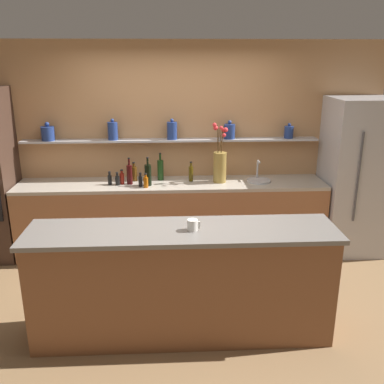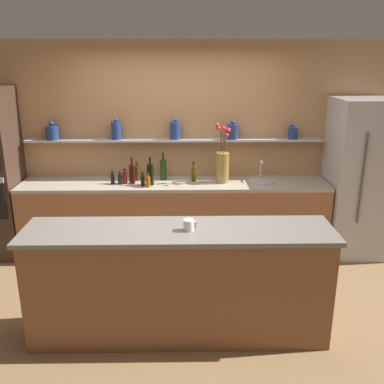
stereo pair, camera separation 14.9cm
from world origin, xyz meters
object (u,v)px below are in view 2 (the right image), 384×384
bottle_wine_4 (163,169)px  coffee_mug (189,225)px  bottle_wine_9 (132,174)px  bottle_sauce_0 (125,177)px  refrigerator (361,179)px  sink_fixture (262,180)px  bottle_wine_1 (150,174)px  bottle_sauce_3 (148,181)px  flower_vase (222,164)px  bottle_sauce_8 (113,178)px  bottle_oil_7 (194,173)px  bottle_sauce_5 (143,180)px  bottle_sauce_6 (120,179)px  bottle_spirit_2 (137,173)px

bottle_wine_4 → coffee_mug: bottle_wine_4 is taller
bottle_wine_9 → bottle_sauce_0: bearing=175.6°
refrigerator → sink_fixture: bearing=177.7°
bottle_wine_1 → bottle_sauce_0: bearing=167.6°
bottle_sauce_3 → flower_vase: bearing=11.8°
coffee_mug → bottle_sauce_0: bearing=114.0°
bottle_sauce_3 → bottle_sauce_8: 0.46m
bottle_sauce_0 → bottle_oil_7: (0.84, 0.08, 0.03)m
bottle_sauce_3 → sink_fixture: bearing=7.9°
bottle_wine_4 → bottle_sauce_5: bearing=-129.8°
bottle_sauce_0 → bottle_sauce_8: (-0.15, -0.01, -0.01)m
bottle_sauce_5 → bottle_sauce_8: size_ratio=1.05×
bottle_wine_4 → bottle_sauce_6: bearing=-158.1°
bottle_sauce_0 → bottle_wine_1: (0.32, -0.07, 0.06)m
flower_vase → bottle_wine_4: (-0.73, 0.14, -0.10)m
bottle_sauce_3 → bottle_oil_7: 0.60m
bottle_wine_1 → coffee_mug: 1.71m
bottle_wine_4 → coffee_mug: (0.30, -1.89, 0.02)m
flower_vase → bottle_wine_9: 1.11m
refrigerator → bottle_sauce_0: refrigerator is taller
bottle_sauce_0 → bottle_oil_7: size_ratio=0.73×
flower_vase → sink_fixture: bearing=0.6°
bottle_sauce_8 → bottle_oil_7: bearing=5.3°
refrigerator → bottle_sauce_8: bearing=179.9°
bottle_wine_1 → bottle_spirit_2: bearing=132.6°
bottle_wine_4 → bottle_wine_9: size_ratio=1.05×
bottle_spirit_2 → bottle_sauce_5: size_ratio=1.41×
bottle_sauce_3 → bottle_wine_9: (-0.20, 0.15, 0.05)m
bottle_sauce_0 → bottle_wine_9: size_ratio=0.55×
bottle_wine_1 → bottle_wine_9: size_ratio=1.06×
refrigerator → bottle_sauce_3: 2.60m
coffee_mug → bottle_spirit_2: bearing=108.8°
bottle_sauce_6 → bottle_wine_9: bearing=14.6°
bottle_sauce_0 → bottle_sauce_5: 0.26m
bottle_sauce_3 → coffee_mug: coffee_mug is taller
coffee_mug → sink_fixture: bearing=62.4°
bottle_sauce_5 → bottle_sauce_8: bearing=164.6°
bottle_spirit_2 → coffee_mug: size_ratio=2.20×
bottle_wine_4 → bottle_sauce_6: bottle_wine_4 is taller
bottle_wine_9 → bottle_sauce_8: bearing=-178.3°
refrigerator → bottle_sauce_5: (-2.66, -0.10, 0.02)m
bottle_sauce_6 → bottle_wine_9: 0.16m
flower_vase → bottle_sauce_5: flower_vase is taller
coffee_mug → bottle_sauce_5: bearing=108.4°
bottle_sauce_3 → bottle_sauce_6: bearing=161.5°
refrigerator → bottle_sauce_8: (-3.04, 0.00, 0.02)m
bottle_wine_4 → bottle_sauce_6: 0.56m
bottle_sauce_0 → bottle_wine_9: bottle_wine_9 is taller
refrigerator → bottle_wine_4: 2.44m
bottle_wine_4 → bottle_sauce_6: size_ratio=2.14×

